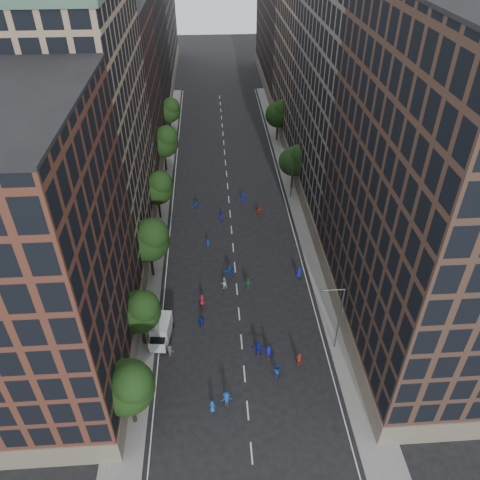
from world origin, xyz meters
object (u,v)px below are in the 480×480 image
Objects in this scene: streetlamp_near at (338,316)px; skater_0 at (212,407)px; cargo_van at (161,331)px; skater_2 at (277,371)px; streetlamp_far at (291,170)px; skater_1 at (269,352)px.

streetlamp_near is 16.34m from skater_0.
cargo_van is 3.20× the size of skater_0.
skater_2 is (-6.93, -3.53, -4.26)m from streetlamp_near.
streetlamp_far is 4.95× the size of skater_1.
skater_2 is at bearing -153.00° from streetlamp_near.
streetlamp_near is 20.20m from cargo_van.
streetlamp_far is at bearing -107.84° from skater_1.
cargo_van is (-19.65, 2.62, -3.88)m from streetlamp_near.
skater_1 is 2.63m from skater_2.
streetlamp_far reaches higher than skater_0.
skater_1 reaches higher than skater_0.
streetlamp_near is 4.98× the size of skater_2.
skater_0 is at bearing -109.02° from streetlamp_far.
cargo_van is at bearing -21.85° from skater_1.
skater_0 is at bearing -52.63° from cargo_van.
streetlamp_far is at bearing -87.43° from skater_2.
cargo_van is 2.64× the size of skater_1.
cargo_van is at bearing -12.50° from skater_2.
streetlamp_near is 8.68m from skater_1.
streetlamp_near is at bearing -133.68° from skater_0.
skater_1 is at bearing -172.63° from streetlamp_near.
streetlamp_far reaches higher than skater_1.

